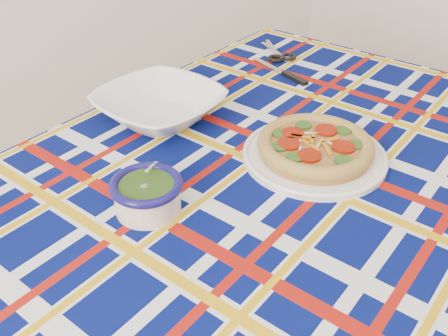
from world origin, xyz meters
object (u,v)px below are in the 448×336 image
dining_table (250,220)px  main_focaccia_plate (315,146)px  serving_bowl (160,106)px  pesto_bowl (147,192)px

dining_table → main_focaccia_plate: bearing=-12.9°
serving_bowl → dining_table: bearing=-86.4°
dining_table → serving_bowl: bearing=73.9°
serving_bowl → main_focaccia_plate: bearing=-58.9°
serving_bowl → pesto_bowl: bearing=-119.8°
main_focaccia_plate → pesto_bowl: pesto_bowl is taller
dining_table → pesto_bowl: (-0.20, 0.05, 0.12)m
dining_table → serving_bowl: serving_bowl is taller
pesto_bowl → serving_bowl: bearing=60.2°
dining_table → pesto_bowl: size_ratio=13.88×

